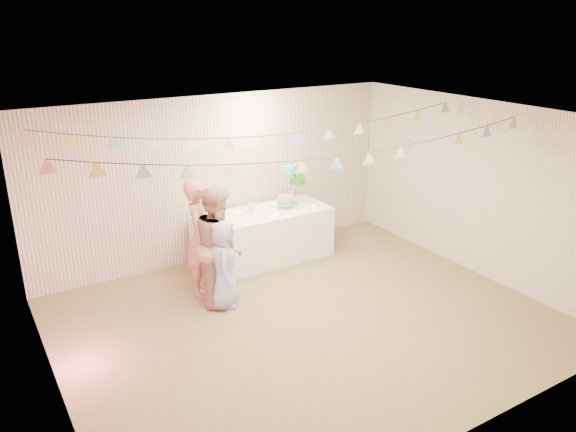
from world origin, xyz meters
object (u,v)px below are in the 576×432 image
table (263,236)px  person_adult_a (201,238)px  cake_stand (291,188)px  person_child (223,264)px  person_adult_b (219,245)px

table → person_adult_a: 1.46m
table → cake_stand: 0.89m
person_child → cake_stand: bearing=-33.0°
table → person_adult_b: bearing=-143.2°
table → person_adult_a: person_adult_a is taller
cake_stand → person_adult_a: bearing=-161.8°
person_child → table: bearing=-23.9°
person_adult_b → person_child: 0.27m
person_adult_a → person_child: 0.55m
cake_stand → person_child: size_ratio=0.58×
table → person_adult_b: 1.51m
person_adult_b → cake_stand: bearing=-36.8°
person_adult_a → person_adult_b: bearing=-125.8°
cake_stand → table: bearing=-174.8°
person_adult_a → person_adult_b: person_adult_a is taller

